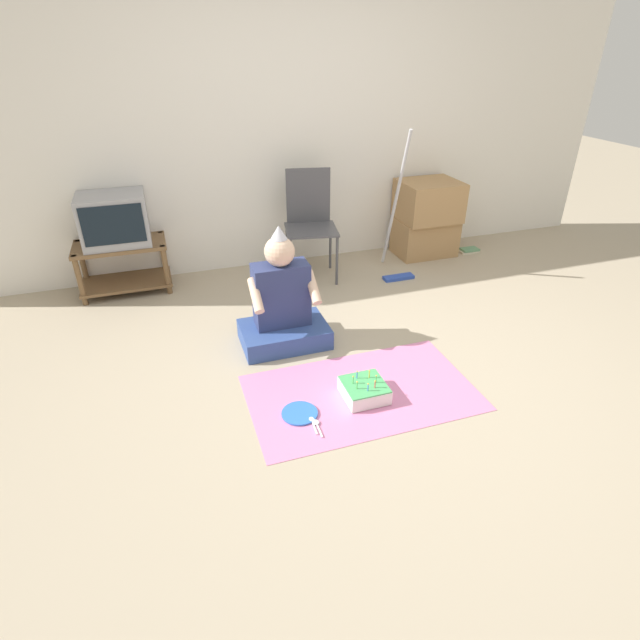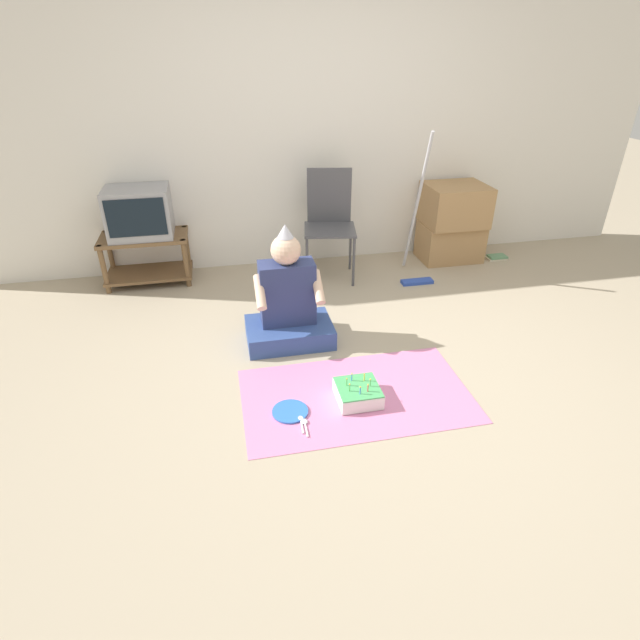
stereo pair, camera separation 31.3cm
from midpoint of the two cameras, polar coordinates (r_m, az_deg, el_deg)
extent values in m
plane|color=tan|center=(3.22, 9.79, -7.10)|extent=(16.00, 16.00, 0.00)
cube|color=white|center=(4.63, 1.49, 21.86)|extent=(6.40, 0.06, 2.55)
cube|color=brown|center=(4.52, -17.66, 8.96)|extent=(0.73, 0.41, 0.03)
cube|color=brown|center=(4.64, -17.03, 5.11)|extent=(0.73, 0.41, 0.02)
cylinder|color=brown|center=(4.47, -21.64, 5.30)|extent=(0.04, 0.04, 0.43)
cylinder|color=brown|center=(4.40, -13.10, 6.28)|extent=(0.04, 0.04, 0.43)
cylinder|color=brown|center=(4.79, -21.13, 6.97)|extent=(0.04, 0.04, 0.43)
cylinder|color=brown|center=(4.72, -13.13, 7.90)|extent=(0.04, 0.04, 0.43)
cube|color=#99999E|center=(4.45, -18.08, 11.59)|extent=(0.52, 0.39, 0.41)
cube|color=black|center=(4.26, -18.30, 10.98)|extent=(0.46, 0.01, 0.31)
cube|color=#4C4C51|center=(4.38, 3.21, 10.23)|extent=(0.50, 0.48, 0.02)
cube|color=#4C4C51|center=(4.49, 3.12, 13.94)|extent=(0.38, 0.09, 0.48)
cylinder|color=#4C4C51|center=(4.28, 0.63, 6.56)|extent=(0.02, 0.02, 0.45)
cylinder|color=#4C4C51|center=(4.31, 5.97, 6.58)|extent=(0.02, 0.02, 0.45)
cylinder|color=#4C4C51|center=(4.61, 0.47, 8.34)|extent=(0.02, 0.02, 0.45)
cylinder|color=#4C4C51|center=(4.64, 5.45, 8.34)|extent=(0.02, 0.02, 0.45)
cube|color=#A87F51|center=(5.08, 16.37, 8.59)|extent=(0.57, 0.39, 0.36)
cube|color=#A87F51|center=(4.97, 16.97, 12.46)|extent=(0.55, 0.47, 0.37)
cube|color=#2D4CB2|center=(4.53, 13.00, 4.25)|extent=(0.28, 0.09, 0.03)
cylinder|color=#B7B7BC|center=(4.46, 13.04, 12.63)|extent=(0.03, 0.37, 1.25)
cube|color=beige|center=(5.27, 21.15, 6.55)|extent=(0.20, 0.11, 0.02)
cube|color=#60936B|center=(5.27, 21.25, 6.75)|extent=(0.17, 0.11, 0.02)
cube|color=#334C8C|center=(3.54, -0.99, -1.48)|extent=(0.60, 0.40, 0.14)
cube|color=navy|center=(3.44, -1.16, 3.06)|extent=(0.38, 0.18, 0.45)
sphere|color=beige|center=(3.31, -1.21, 7.95)|extent=(0.20, 0.20, 0.20)
cone|color=silver|center=(3.26, -1.24, 10.10)|extent=(0.11, 0.11, 0.09)
cylinder|color=beige|center=(3.29, -4.19, 3.10)|extent=(0.06, 0.24, 0.19)
cylinder|color=beige|center=(3.35, 2.44, 3.72)|extent=(0.06, 0.24, 0.19)
cube|color=pink|center=(3.08, 7.10, -8.62)|extent=(1.38, 0.81, 0.01)
cube|color=white|center=(3.02, 7.36, -8.43)|extent=(0.25, 0.25, 0.09)
cube|color=#4CB266|center=(2.99, 7.41, -7.72)|extent=(0.25, 0.25, 0.01)
cylinder|color=#66C666|center=(2.99, 8.76, -7.31)|extent=(0.01, 0.01, 0.05)
sphere|color=#FFCC4C|center=(2.98, 8.81, -6.83)|extent=(0.01, 0.01, 0.01)
cylinder|color=yellow|center=(3.03, 8.05, -6.72)|extent=(0.01, 0.01, 0.05)
sphere|color=#FFCC4C|center=(3.01, 8.09, -6.24)|extent=(0.01, 0.01, 0.01)
cylinder|color=#4C7FE5|center=(3.02, 6.63, -6.72)|extent=(0.01, 0.01, 0.05)
sphere|color=#FFCC4C|center=(3.01, 6.66, -6.24)|extent=(0.01, 0.01, 0.01)
cylinder|color=#66C666|center=(2.98, 6.10, -7.28)|extent=(0.01, 0.01, 0.05)
sphere|color=#FFCC4C|center=(2.96, 6.13, -6.79)|extent=(0.01, 0.01, 0.01)
cylinder|color=#66C666|center=(2.94, 6.47, -7.91)|extent=(0.01, 0.01, 0.05)
sphere|color=#FFCC4C|center=(2.92, 6.50, -7.42)|extent=(0.01, 0.01, 0.01)
cylinder|color=#4C7FE5|center=(2.93, 7.70, -8.20)|extent=(0.01, 0.01, 0.05)
sphere|color=#FFCC4C|center=(2.91, 7.74, -7.71)|extent=(0.01, 0.01, 0.01)
cylinder|color=#EA4C4C|center=(2.95, 8.56, -7.91)|extent=(0.01, 0.01, 0.05)
sphere|color=#FFCC4C|center=(2.93, 8.60, -7.42)|extent=(0.01, 0.01, 0.01)
cylinder|color=blue|center=(2.93, -0.34, -10.50)|extent=(0.21, 0.21, 0.01)
ellipsoid|color=white|center=(2.88, 0.93, -11.30)|extent=(0.04, 0.05, 0.01)
cube|color=white|center=(2.83, 1.17, -12.27)|extent=(0.02, 0.10, 0.01)
ellipsoid|color=white|center=(2.86, 1.40, -11.64)|extent=(0.04, 0.05, 0.01)
cube|color=white|center=(2.82, 1.68, -12.61)|extent=(0.01, 0.10, 0.01)
camera|label=1|loc=(0.16, -87.14, 1.63)|focal=28.00mm
camera|label=2|loc=(0.16, 92.86, -1.63)|focal=28.00mm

